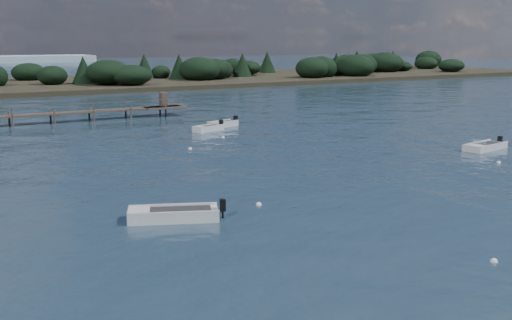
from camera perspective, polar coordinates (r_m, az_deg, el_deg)
ground at (r=86.41m, az=-13.77°, el=4.51°), size 400.00×400.00×0.00m
dinghy_mid_white_b at (r=55.91m, az=19.68°, el=1.03°), size 4.79×2.39×1.17m
tender_far_white at (r=63.24m, az=-4.26°, el=2.73°), size 3.61×2.13×1.21m
dinghy_mid_grey at (r=32.75m, az=-7.36°, el=-5.00°), size 4.91×3.38×1.24m
tender_far_grey_b at (r=66.25m, az=-2.96°, el=3.12°), size 3.76×2.16×1.26m
buoy_a at (r=28.37m, az=20.39°, el=-8.49°), size 0.32×0.32×0.32m
buoy_c at (r=35.32m, az=0.24°, el=-4.02°), size 0.32×0.32×0.32m
buoy_d at (r=50.32m, az=20.77°, el=-0.25°), size 0.32×0.32×0.32m
buoy_e at (r=59.08m, az=-2.94°, el=2.00°), size 0.32×0.32×0.32m
buoy_extra_a at (r=53.20m, az=-5.87°, el=0.98°), size 0.32×0.32×0.32m
far_headland at (r=132.31m, az=-8.71°, el=7.64°), size 190.00×40.00×5.80m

